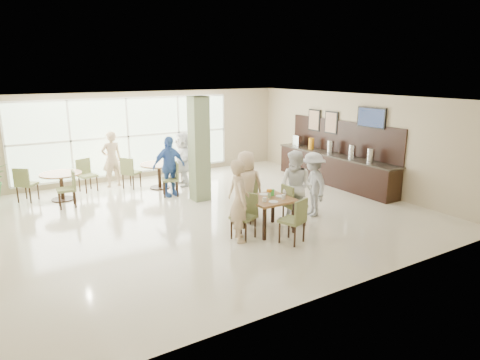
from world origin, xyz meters
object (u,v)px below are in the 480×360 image
main_table (269,202)px  adult_b (183,159)px  teen_left (240,200)px  adult_standing (112,159)px  adult_a (169,166)px  teen_far (246,186)px  teen_standing (313,184)px  round_table_left (61,179)px  teen_right (296,188)px  buffet_counter (334,167)px  round_table_right (159,169)px

main_table → adult_b: size_ratio=0.57×
teen_left → adult_standing: bearing=28.9°
adult_a → teen_far: bearing=-83.3°
adult_a → adult_standing: 2.13m
teen_standing → adult_a: adult_a is taller
adult_standing → round_table_left: bearing=18.4°
teen_right → adult_b: teen_right is taller
teen_left → adult_b: teen_left is taller
teen_left → adult_b: 4.77m
round_table_left → adult_a: adult_a is taller
buffet_counter → teen_far: bearing=-161.4°
round_table_left → teen_right: size_ratio=0.64×
round_table_right → adult_a: 0.97m
teen_right → round_table_right: bearing=175.3°
main_table → teen_standing: bearing=11.2°
round_table_left → adult_b: 3.50m
round_table_right → teen_standing: (2.22, -4.34, 0.20)m
buffet_counter → teen_right: bearing=-146.6°
main_table → adult_standing: adult_standing is taller
round_table_right → buffet_counter: size_ratio=0.24×
adult_b → adult_standing: size_ratio=0.97×
round_table_left → adult_a: bearing=-23.7°
main_table → teen_left: size_ratio=0.54×
round_table_left → adult_standing: size_ratio=0.65×
round_table_right → adult_a: (-0.06, -0.93, 0.27)m
round_table_right → adult_b: (0.76, -0.07, 0.25)m
teen_left → teen_right: size_ratio=1.01×
round_table_left → teen_left: teen_left is taller
buffet_counter → adult_b: size_ratio=2.85×
main_table → adult_standing: 5.86m
main_table → teen_far: size_ratio=0.56×
main_table → teen_right: size_ratio=0.55×
buffet_counter → teen_left: (-4.91, -2.35, 0.31)m
round_table_left → teen_standing: size_ratio=0.70×
main_table → teen_right: teen_right is taller
adult_a → adult_b: 1.19m
teen_standing → adult_standing: size_ratio=0.92×
round_table_left → adult_b: (3.48, -0.31, 0.25)m
round_table_left → teen_right: bearing=-48.7°
adult_b → adult_standing: 2.14m
main_table → adult_a: bearing=101.8°
round_table_left → round_table_right: bearing=-5.1°
teen_right → adult_a: (-1.57, 3.65, -0.01)m
teen_right → adult_b: (-0.75, 4.51, -0.03)m
buffet_counter → adult_b: (-4.04, 2.35, 0.27)m
round_table_left → teen_standing: bearing=-42.9°
round_table_right → teen_left: (-0.11, -4.76, 0.28)m
main_table → round_table_right: same height
round_table_right → teen_far: (0.66, -3.80, 0.25)m
adult_a → teen_standing: bearing=-63.6°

